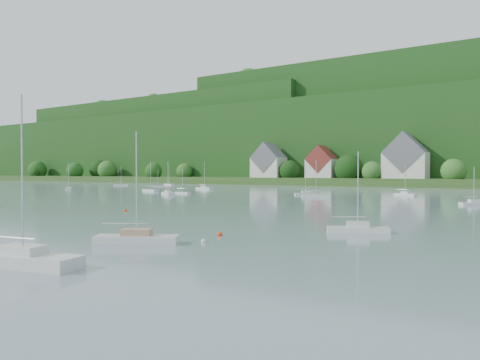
% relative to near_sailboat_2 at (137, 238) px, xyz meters
% --- Properties ---
extents(far_shore_strip, '(600.00, 60.00, 3.00)m').
position_rel_near_sailboat_2_xyz_m(far_shore_strip, '(-19.65, 170.02, 1.05)').
color(far_shore_strip, '#2D491B').
rests_on(far_shore_strip, ground).
extents(forested_ridge, '(620.00, 181.22, 69.89)m').
position_rel_near_sailboat_2_xyz_m(forested_ridge, '(-19.25, 238.59, 22.44)').
color(forested_ridge, '#143D13').
rests_on(forested_ridge, ground).
extents(village_building_0, '(14.00, 10.40, 16.00)m').
position_rel_near_sailboat_2_xyz_m(village_building_0, '(-74.65, 157.02, 9.06)').
color(village_building_0, beige).
rests_on(village_building_0, far_shore_strip).
extents(village_building_1, '(12.00, 9.36, 14.00)m').
position_rel_near_sailboat_2_xyz_m(village_building_1, '(-49.65, 159.02, 8.30)').
color(village_building_1, beige).
rests_on(village_building_1, far_shore_strip).
extents(village_building_2, '(16.00, 11.44, 18.00)m').
position_rel_near_sailboat_2_xyz_m(village_building_2, '(-14.65, 158.02, 9.82)').
color(village_building_2, beige).
rests_on(village_building_2, far_shore_strip).
extents(near_sailboat_2, '(6.35, 4.64, 8.51)m').
position_rel_near_sailboat_2_xyz_m(near_sailboat_2, '(0.00, 0.00, 0.00)').
color(near_sailboat_2, silver).
rests_on(near_sailboat_2, ground).
extents(near_sailboat_3, '(5.52, 3.68, 7.29)m').
position_rel_near_sailboat_2_xyz_m(near_sailboat_3, '(12.31, 14.93, -0.04)').
color(near_sailboat_3, silver).
rests_on(near_sailboat_3, ground).
extents(near_sailboat_4, '(7.60, 3.42, 9.91)m').
position_rel_near_sailboat_2_xyz_m(near_sailboat_4, '(0.50, -9.52, 0.04)').
color(near_sailboat_4, silver).
rests_on(near_sailboat_4, ground).
extents(mooring_buoy_2, '(0.46, 0.46, 0.46)m').
position_rel_near_sailboat_2_xyz_m(mooring_buoy_2, '(3.00, 6.73, -0.45)').
color(mooring_buoy_2, red).
rests_on(mooring_buoy_2, ground).
extents(mooring_buoy_3, '(0.43, 0.43, 0.43)m').
position_rel_near_sailboat_2_xyz_m(mooring_buoy_3, '(-21.80, 19.53, -0.45)').
color(mooring_buoy_3, red).
rests_on(mooring_buoy_3, ground).
extents(mooring_buoy_4, '(0.38, 0.38, 0.38)m').
position_rel_near_sailboat_2_xyz_m(mooring_buoy_4, '(3.96, 3.14, -0.45)').
color(mooring_buoy_4, white).
rests_on(mooring_buoy_4, ground).
extents(far_sailboat_cluster, '(204.56, 63.56, 8.71)m').
position_rel_near_sailboat_2_xyz_m(far_sailboat_cluster, '(-17.15, 87.25, -0.08)').
color(far_sailboat_cluster, silver).
rests_on(far_sailboat_cluster, ground).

